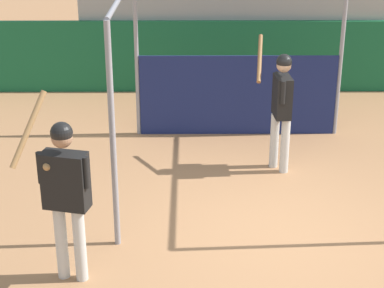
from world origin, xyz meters
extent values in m
plane|color=#A8754C|center=(0.00, 0.00, 0.00)|extent=(60.00, 60.00, 0.00)
cube|color=#196038|center=(0.00, 5.80, 0.72)|extent=(24.00, 0.12, 1.44)
cube|color=#195B33|center=(-2.48, 6.26, 1.49)|extent=(0.45, 0.40, 0.10)
cube|color=#195B33|center=(-2.48, 6.44, 1.72)|extent=(0.45, 0.06, 0.40)
cube|color=#195B33|center=(-1.92, 6.26, 1.49)|extent=(0.45, 0.40, 0.10)
cube|color=#195B33|center=(-1.92, 6.44, 1.72)|extent=(0.45, 0.06, 0.40)
cube|color=#195B33|center=(-1.38, 6.26, 1.49)|extent=(0.45, 0.40, 0.10)
cube|color=#195B33|center=(-1.38, 6.44, 1.72)|extent=(0.45, 0.06, 0.40)
cube|color=#195B33|center=(-0.82, 6.26, 1.49)|extent=(0.45, 0.40, 0.10)
cube|color=#195B33|center=(-0.82, 6.44, 1.72)|extent=(0.45, 0.06, 0.40)
cube|color=#195B33|center=(-0.27, 6.26, 1.49)|extent=(0.45, 0.40, 0.10)
cube|color=#195B33|center=(-0.27, 6.44, 1.72)|extent=(0.45, 0.06, 0.40)
cube|color=#195B33|center=(0.27, 6.26, 1.49)|extent=(0.45, 0.40, 0.10)
cube|color=#195B33|center=(0.27, 6.44, 1.72)|extent=(0.45, 0.06, 0.40)
cube|color=#195B33|center=(0.83, 6.26, 1.49)|extent=(0.45, 0.40, 0.10)
cube|color=#195B33|center=(0.83, 6.44, 1.72)|extent=(0.45, 0.06, 0.40)
cube|color=#195B33|center=(1.38, 6.26, 1.49)|extent=(0.45, 0.40, 0.10)
cube|color=#195B33|center=(1.38, 6.44, 1.72)|extent=(0.45, 0.06, 0.40)
cube|color=#195B33|center=(1.93, 6.26, 1.49)|extent=(0.45, 0.40, 0.10)
cube|color=#195B33|center=(1.93, 6.44, 1.72)|extent=(0.45, 0.06, 0.40)
cube|color=#195B33|center=(2.48, 6.26, 1.49)|extent=(0.45, 0.40, 0.10)
cube|color=#195B33|center=(2.48, 6.44, 1.72)|extent=(0.45, 0.06, 0.40)
cylinder|color=gray|center=(-1.92, -0.21, 1.34)|extent=(0.07, 0.07, 2.68)
cylinder|color=gray|center=(-1.92, 3.39, 1.34)|extent=(0.07, 0.07, 2.68)
cylinder|color=gray|center=(1.43, 3.39, 1.34)|extent=(0.07, 0.07, 2.68)
cube|color=navy|center=(-0.24, 3.37, 0.68)|extent=(3.28, 0.03, 1.37)
cylinder|color=silver|center=(0.34, 1.81, 0.42)|extent=(0.14, 0.14, 0.84)
cylinder|color=silver|center=(0.21, 2.00, 0.42)|extent=(0.14, 0.14, 0.84)
cube|color=black|center=(0.28, 1.91, 1.14)|extent=(0.24, 0.45, 0.60)
sphere|color=tan|center=(0.28, 1.91, 1.61)|extent=(0.21, 0.21, 0.21)
sphere|color=black|center=(0.28, 1.91, 1.66)|extent=(0.22, 0.22, 0.22)
cylinder|color=black|center=(0.25, 1.68, 1.28)|extent=(0.07, 0.07, 0.33)
cylinder|color=black|center=(0.22, 2.14, 1.28)|extent=(0.07, 0.07, 0.33)
cylinder|color=brown|center=(-0.04, 2.15, 1.64)|extent=(0.15, 0.75, 0.55)
sphere|color=brown|center=(0.31, 2.11, 1.39)|extent=(0.08, 0.08, 0.08)
cylinder|color=silver|center=(-2.23, -0.95, 0.43)|extent=(0.16, 0.16, 0.87)
cylinder|color=silver|center=(-2.44, -0.90, 0.43)|extent=(0.16, 0.16, 0.87)
cube|color=black|center=(-2.33, -0.93, 1.17)|extent=(0.51, 0.32, 0.61)
sphere|color=#A37556|center=(-2.33, -0.93, 1.65)|extent=(0.22, 0.22, 0.22)
sphere|color=black|center=(-2.33, -0.93, 1.70)|extent=(0.23, 0.23, 0.23)
cylinder|color=black|center=(-2.10, -1.02, 1.31)|extent=(0.08, 0.08, 0.34)
cylinder|color=black|center=(-2.58, -0.91, 1.31)|extent=(0.08, 0.08, 0.34)
cylinder|color=#AD7F4C|center=(-2.68, -0.84, 1.70)|extent=(0.38, 0.45, 0.72)
sphere|color=#AD7F4C|center=(-2.49, -0.99, 1.36)|extent=(0.08, 0.08, 0.08)
camera|label=1|loc=(-1.07, -6.85, 4.01)|focal=60.00mm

